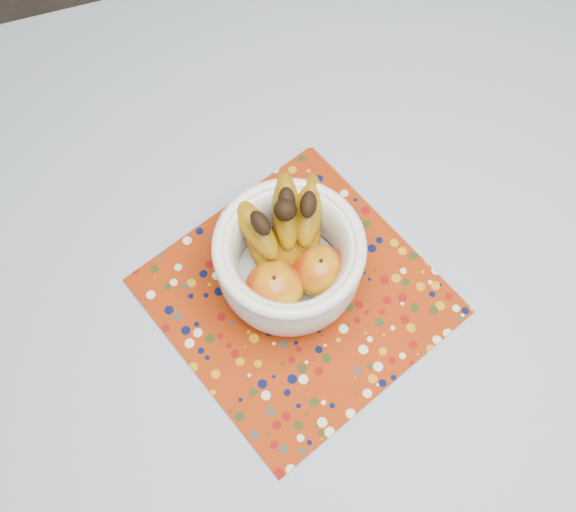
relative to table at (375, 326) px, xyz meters
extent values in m
plane|color=#2D2826|center=(0.00, 0.00, -0.67)|extent=(4.00, 4.00, 0.00)
cube|color=brown|center=(0.00, 0.00, 0.06)|extent=(1.20, 1.20, 0.04)
cylinder|color=brown|center=(-0.53, 0.53, -0.32)|extent=(0.06, 0.06, 0.71)
cylinder|color=brown|center=(0.53, 0.53, -0.32)|extent=(0.06, 0.06, 0.71)
cube|color=slate|center=(0.00, 0.00, 0.08)|extent=(1.32, 1.32, 0.01)
cube|color=maroon|center=(-0.11, 0.05, 0.09)|extent=(0.45, 0.45, 0.00)
cylinder|color=silver|center=(-0.11, 0.08, 0.10)|extent=(0.10, 0.10, 0.01)
cylinder|color=silver|center=(-0.11, 0.08, 0.11)|extent=(0.14, 0.14, 0.01)
torus|color=silver|center=(-0.11, 0.08, 0.20)|extent=(0.19, 0.19, 0.02)
ellipsoid|color=maroon|center=(-0.14, 0.05, 0.15)|extent=(0.08, 0.08, 0.07)
ellipsoid|color=maroon|center=(-0.07, 0.05, 0.14)|extent=(0.07, 0.07, 0.06)
sphere|color=black|center=(-0.10, 0.11, 0.22)|extent=(0.03, 0.03, 0.03)
camera|label=1|loc=(-0.22, -0.25, 0.96)|focal=42.00mm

